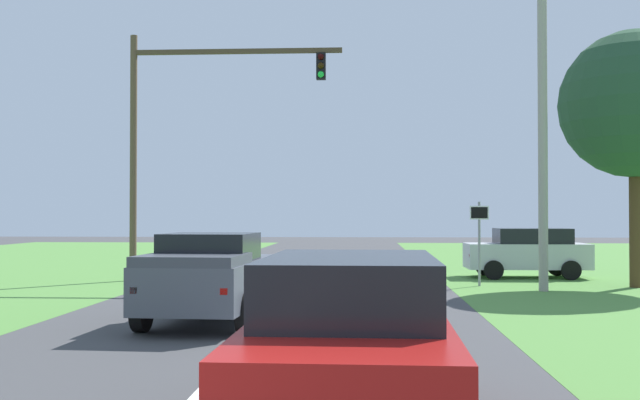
{
  "coord_description": "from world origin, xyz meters",
  "views": [
    {
      "loc": [
        2.1,
        -3.71,
        2.29
      ],
      "look_at": [
        0.93,
        16.69,
        2.67
      ],
      "focal_mm": 42.84,
      "sensor_mm": 36.0,
      "label": 1
    }
  ],
  "objects_px": {
    "keep_moving_sign": "(479,232)",
    "oak_tree_right": "(634,104)",
    "red_suv_near": "(350,340)",
    "traffic_light": "(184,120)",
    "utility_pole_right": "(543,139)",
    "pickup_truck_lead": "(212,276)",
    "crossing_suv_far": "(528,252)"
  },
  "relations": [
    {
      "from": "oak_tree_right",
      "to": "utility_pole_right",
      "type": "relative_size",
      "value": 0.89
    },
    {
      "from": "keep_moving_sign",
      "to": "utility_pole_right",
      "type": "height_order",
      "value": "utility_pole_right"
    },
    {
      "from": "red_suv_near",
      "to": "keep_moving_sign",
      "type": "relative_size",
      "value": 1.83
    },
    {
      "from": "red_suv_near",
      "to": "pickup_truck_lead",
      "type": "xyz_separation_m",
      "value": [
        -3.07,
        8.03,
        0.01
      ]
    },
    {
      "from": "red_suv_near",
      "to": "utility_pole_right",
      "type": "bearing_deg",
      "value": 69.99
    },
    {
      "from": "red_suv_near",
      "to": "keep_moving_sign",
      "type": "distance_m",
      "value": 17.01
    },
    {
      "from": "pickup_truck_lead",
      "to": "crossing_suv_far",
      "type": "bearing_deg",
      "value": 52.48
    },
    {
      "from": "pickup_truck_lead",
      "to": "traffic_light",
      "type": "relative_size",
      "value": 0.61
    },
    {
      "from": "keep_moving_sign",
      "to": "crossing_suv_far",
      "type": "distance_m",
      "value": 4.09
    },
    {
      "from": "utility_pole_right",
      "to": "crossing_suv_far",
      "type": "bearing_deg",
      "value": 83.39
    },
    {
      "from": "utility_pole_right",
      "to": "pickup_truck_lead",
      "type": "bearing_deg",
      "value": -140.64
    },
    {
      "from": "traffic_light",
      "to": "keep_moving_sign",
      "type": "bearing_deg",
      "value": -7.76
    },
    {
      "from": "oak_tree_right",
      "to": "crossing_suv_far",
      "type": "distance_m",
      "value": 6.49
    },
    {
      "from": "keep_moving_sign",
      "to": "oak_tree_right",
      "type": "height_order",
      "value": "oak_tree_right"
    },
    {
      "from": "traffic_light",
      "to": "red_suv_near",
      "type": "bearing_deg",
      "value": -71.4
    },
    {
      "from": "pickup_truck_lead",
      "to": "utility_pole_right",
      "type": "distance_m",
      "value": 11.62
    },
    {
      "from": "crossing_suv_far",
      "to": "keep_moving_sign",
      "type": "bearing_deg",
      "value": -123.59
    },
    {
      "from": "pickup_truck_lead",
      "to": "keep_moving_sign",
      "type": "xyz_separation_m",
      "value": [
        6.89,
        8.53,
        0.73
      ]
    },
    {
      "from": "traffic_light",
      "to": "utility_pole_right",
      "type": "distance_m",
      "value": 11.89
    },
    {
      "from": "red_suv_near",
      "to": "keep_moving_sign",
      "type": "height_order",
      "value": "keep_moving_sign"
    },
    {
      "from": "pickup_truck_lead",
      "to": "traffic_light",
      "type": "height_order",
      "value": "traffic_light"
    },
    {
      "from": "oak_tree_right",
      "to": "pickup_truck_lead",
      "type": "bearing_deg",
      "value": -144.49
    },
    {
      "from": "traffic_light",
      "to": "keep_moving_sign",
      "type": "height_order",
      "value": "traffic_light"
    },
    {
      "from": "traffic_light",
      "to": "keep_moving_sign",
      "type": "xyz_separation_m",
      "value": [
        9.84,
        -1.34,
        -3.83
      ]
    },
    {
      "from": "utility_pole_right",
      "to": "traffic_light",
      "type": "bearing_deg",
      "value": 166.06
    },
    {
      "from": "oak_tree_right",
      "to": "traffic_light",
      "type": "bearing_deg",
      "value": 174.04
    },
    {
      "from": "red_suv_near",
      "to": "pickup_truck_lead",
      "type": "relative_size",
      "value": 0.95
    },
    {
      "from": "traffic_light",
      "to": "crossing_suv_far",
      "type": "distance_m",
      "value": 13.07
    },
    {
      "from": "crossing_suv_far",
      "to": "oak_tree_right",
      "type": "bearing_deg",
      "value": -53.86
    },
    {
      "from": "red_suv_near",
      "to": "traffic_light",
      "type": "height_order",
      "value": "traffic_light"
    },
    {
      "from": "traffic_light",
      "to": "utility_pole_right",
      "type": "bearing_deg",
      "value": -13.94
    },
    {
      "from": "crossing_suv_far",
      "to": "utility_pole_right",
      "type": "relative_size",
      "value": 0.47
    }
  ]
}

